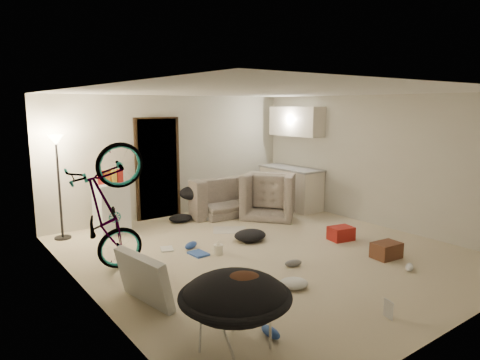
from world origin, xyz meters
TOP-DOWN VIEW (x-y plane):
  - floor at (0.00, 0.00)m, footprint 5.50×6.00m
  - ceiling at (0.00, 0.00)m, footprint 5.50×6.00m
  - wall_back at (0.00, 3.01)m, footprint 5.50×0.02m
  - wall_front at (0.00, -3.01)m, footprint 5.50×0.02m
  - wall_left at (-2.76, 0.00)m, footprint 0.02×6.00m
  - wall_right at (2.76, 0.00)m, footprint 0.02×6.00m
  - doorway at (-0.40, 2.97)m, footprint 0.85×0.10m
  - door_trim at (-0.40, 2.94)m, footprint 0.97×0.04m
  - floor_lamp at (-2.40, 2.65)m, footprint 0.28×0.28m
  - kitchen_counter at (2.43, 2.00)m, footprint 0.60×1.50m
  - counter_top at (2.43, 2.00)m, footprint 0.64×1.54m
  - kitchen_uppers at (2.56, 2.00)m, footprint 0.38×1.40m
  - sofa at (1.07, 2.45)m, footprint 2.12×0.94m
  - armchair at (1.61, 1.72)m, footprint 1.39×1.41m
  - bicycle at (-2.30, 0.60)m, footprint 1.94×1.03m
  - book_asset at (-0.33, -2.53)m, footprint 0.24×0.21m
  - mini_fridge at (-1.55, 2.55)m, footprint 0.54×0.54m
  - snack_box_0 at (-1.72, 2.55)m, footprint 0.11×0.08m
  - snack_box_1 at (-1.60, 2.55)m, footprint 0.11×0.08m
  - snack_box_2 at (-1.48, 2.55)m, footprint 0.12×0.10m
  - snack_box_3 at (-1.36, 2.55)m, footprint 0.10×0.08m
  - saucer_chair at (-2.03, -1.97)m, footprint 1.07×1.07m
  - hoodie at (-1.98, -2.00)m, footprint 0.49×0.41m
  - sofa_drape at (0.12, 2.45)m, footprint 0.62×0.53m
  - tv_box at (-2.30, -0.53)m, footprint 0.38×0.95m
  - drink_case_a at (1.31, -1.31)m, footprint 0.45×0.34m
  - drink_case_b at (1.45, -0.31)m, footprint 0.45×0.37m
  - juicer at (-0.66, 0.35)m, footprint 0.15×0.15m
  - newspaper at (0.24, 1.32)m, footprint 0.77×0.73m
  - book_blue at (-0.92, 0.52)m, footprint 0.25×0.33m
  - book_white at (-1.21, 1.03)m, footprint 0.27×0.30m
  - shoe_0 at (-0.87, 0.85)m, footprint 0.32×0.24m
  - shoe_1 at (0.27, 2.09)m, footprint 0.24×0.26m
  - shoe_2 at (-1.59, -1.98)m, footprint 0.12×0.27m
  - shoe_3 at (-0.08, -0.72)m, footprint 0.29×0.18m
  - shoe_4 at (1.13, -1.82)m, footprint 0.27×0.22m
  - clothes_lump_a at (0.16, 0.60)m, footprint 0.58×0.50m
  - clothes_lump_b at (-0.20, 2.40)m, footprint 0.48×0.42m
  - clothes_lump_c at (-0.59, -1.26)m, footprint 0.47×0.44m

SIDE VIEW (x-z plane):
  - floor at x=0.00m, z-range -0.02..0.00m
  - newspaper at x=0.24m, z-range 0.00..0.01m
  - book_asset at x=-0.33m, z-range 0.00..0.02m
  - book_white at x=-1.21m, z-range 0.00..0.02m
  - book_blue at x=-0.92m, z-range 0.00..0.03m
  - shoe_4 at x=1.13m, z-range 0.00..0.09m
  - shoe_1 at x=0.27m, z-range 0.00..0.10m
  - shoe_3 at x=-0.08m, z-range 0.00..0.10m
  - shoe_2 at x=-1.59m, z-range 0.00..0.10m
  - shoe_0 at x=-0.87m, z-range 0.00..0.11m
  - clothes_lump_c at x=-0.59m, z-range 0.00..0.12m
  - clothes_lump_b at x=-0.20m, z-range 0.00..0.14m
  - juicer at x=-0.66m, z-range -0.02..0.20m
  - clothes_lump_a at x=0.16m, z-range 0.00..0.18m
  - drink_case_b at x=1.45m, z-range 0.00..0.23m
  - drink_case_a at x=1.31m, z-range 0.00..0.24m
  - sofa at x=1.07m, z-range 0.00..0.60m
  - tv_box at x=-2.30m, z-range 0.00..0.61m
  - armchair at x=1.61m, z-range 0.00..0.69m
  - kitchen_counter at x=2.43m, z-range 0.00..0.88m
  - saucer_chair at x=-2.03m, z-range 0.07..0.83m
  - mini_fridge at x=-1.55m, z-range 0.00..0.90m
  - bicycle at x=-2.30m, z-range -0.05..1.02m
  - sofa_drape at x=0.12m, z-range 0.40..0.68m
  - hoodie at x=-1.98m, z-range 0.55..0.77m
  - counter_top at x=2.43m, z-range 0.88..0.92m
  - snack_box_0 at x=-1.72m, z-range 0.85..1.15m
  - snack_box_1 at x=-1.60m, z-range 0.85..1.15m
  - snack_box_2 at x=-1.48m, z-range 0.85..1.15m
  - snack_box_3 at x=-1.36m, z-range 0.85..1.15m
  - doorway at x=-0.40m, z-range 0.00..2.04m
  - door_trim at x=-0.40m, z-range -0.03..2.07m
  - wall_back at x=0.00m, z-range 0.00..2.50m
  - wall_front at x=0.00m, z-range 0.00..2.50m
  - wall_left at x=-2.76m, z-range 0.00..2.50m
  - wall_right at x=2.76m, z-range 0.00..2.50m
  - floor_lamp at x=-2.40m, z-range 0.40..2.21m
  - kitchen_uppers at x=2.56m, z-range 1.62..2.27m
  - ceiling at x=0.00m, z-range 2.50..2.52m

